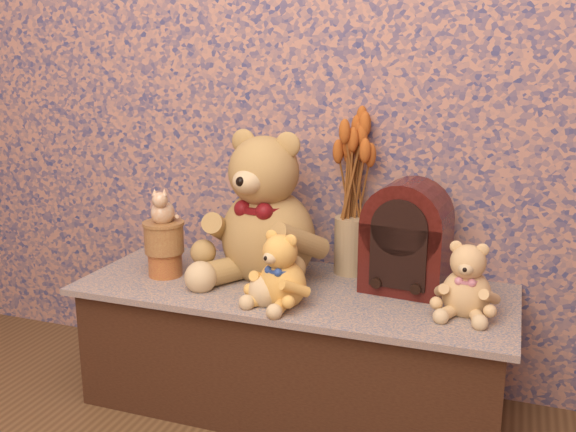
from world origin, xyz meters
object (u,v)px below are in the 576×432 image
teddy_small (468,275)px  biscuit_tin_lower (165,264)px  cathedral_radio (407,236)px  teddy_large (268,200)px  teddy_medium (283,265)px  cat_figurine (162,205)px  ceramic_vase (351,245)px

teddy_small → biscuit_tin_lower: bearing=-176.1°
cathedral_radio → teddy_small: bearing=-29.5°
teddy_large → teddy_medium: teddy_large is taller
teddy_medium → cathedral_radio: bearing=58.5°
teddy_small → cathedral_radio: (-0.19, 0.14, 0.06)m
teddy_large → teddy_medium: (0.13, -0.21, -0.14)m
teddy_large → biscuit_tin_lower: teddy_large is taller
biscuit_tin_lower → teddy_medium: bearing=-12.9°
teddy_large → cathedral_radio: teddy_large is taller
cat_figurine → cathedral_radio: bearing=-6.8°
teddy_medium → cat_figurine: (-0.45, 0.10, 0.12)m
teddy_medium → biscuit_tin_lower: (-0.45, 0.10, -0.08)m
teddy_large → biscuit_tin_lower: (-0.32, -0.11, -0.22)m
teddy_large → teddy_medium: 0.28m
teddy_small → biscuit_tin_lower: 0.96m
teddy_medium → ceramic_vase: (0.12, 0.34, -0.02)m
ceramic_vase → biscuit_tin_lower: ceramic_vase is taller
teddy_medium → cathedral_radio: 0.40m
cathedral_radio → biscuit_tin_lower: size_ratio=3.11×
cathedral_radio → biscuit_tin_lower: bearing=-164.3°
teddy_large → teddy_medium: bearing=-49.0°
teddy_medium → cathedral_radio: (0.31, 0.24, 0.05)m
teddy_large → teddy_small: bearing=0.4°
biscuit_tin_lower → teddy_large: bearing=18.3°
cathedral_radio → biscuit_tin_lower: 0.79m
cat_figurine → teddy_medium: bearing=-29.9°
cathedral_radio → cat_figurine: bearing=-164.3°
cat_figurine → biscuit_tin_lower: bearing=0.0°
teddy_medium → teddy_small: 0.52m
teddy_small → biscuit_tin_lower: teddy_small is taller
teddy_small → ceramic_vase: (-0.39, 0.23, -0.02)m
teddy_small → cathedral_radio: cathedral_radio is taller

